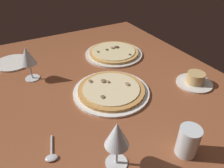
# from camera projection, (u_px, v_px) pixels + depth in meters

# --- Properties ---
(dining_table) EXTENTS (1.50, 1.10, 0.04)m
(dining_table) POSITION_uv_depth(u_px,v_px,m) (113.00, 90.00, 1.00)
(dining_table) COLOR brown
(dining_table) RESTS_ON ground
(pizza_main) EXTENTS (0.34, 0.34, 0.03)m
(pizza_main) POSITION_uv_depth(u_px,v_px,m) (111.00, 90.00, 0.94)
(pizza_main) COLOR white
(pizza_main) RESTS_ON dining_table
(pizza_side) EXTENTS (0.33, 0.33, 0.03)m
(pizza_side) POSITION_uv_depth(u_px,v_px,m) (114.00, 53.00, 1.25)
(pizza_side) COLOR silver
(pizza_side) RESTS_ON dining_table
(ramekin_on_saucer) EXTENTS (0.17, 0.17, 0.06)m
(ramekin_on_saucer) POSITION_uv_depth(u_px,v_px,m) (195.00, 80.00, 0.99)
(ramekin_on_saucer) COLOR silver
(ramekin_on_saucer) RESTS_ON dining_table
(wine_glass_far) EXTENTS (0.07, 0.07, 0.17)m
(wine_glass_far) POSITION_uv_depth(u_px,v_px,m) (117.00, 136.00, 0.58)
(wine_glass_far) COLOR silver
(wine_glass_far) RESTS_ON dining_table
(wine_glass_near) EXTENTS (0.07, 0.07, 0.17)m
(wine_glass_near) POSITION_uv_depth(u_px,v_px,m) (27.00, 57.00, 0.97)
(wine_glass_near) COLOR silver
(wine_glass_near) RESTS_ON dining_table
(water_glass) EXTENTS (0.07, 0.07, 0.10)m
(water_glass) POSITION_uv_depth(u_px,v_px,m) (188.00, 142.00, 0.66)
(water_glass) COLOR silver
(water_glass) RESTS_ON dining_table
(side_plate) EXTENTS (0.19, 0.19, 0.01)m
(side_plate) POSITION_uv_depth(u_px,v_px,m) (13.00, 63.00, 1.16)
(side_plate) COLOR silver
(side_plate) RESTS_ON dining_table
(spoon) EXTENTS (0.11, 0.05, 0.01)m
(spoon) POSITION_uv_depth(u_px,v_px,m) (52.00, 154.00, 0.67)
(spoon) COLOR silver
(spoon) RESTS_ON dining_table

